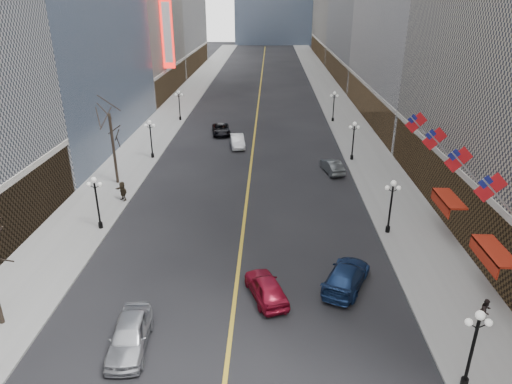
# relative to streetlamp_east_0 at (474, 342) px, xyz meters

# --- Properties ---
(sidewalk_east) EXTENTS (6.00, 230.00, 0.15)m
(sidewalk_east) POSITION_rel_streetlamp_east_0_xyz_m (2.20, 56.00, -2.83)
(sidewalk_east) COLOR gray
(sidewalk_east) RESTS_ON ground
(sidewalk_west) EXTENTS (6.00, 230.00, 0.15)m
(sidewalk_west) POSITION_rel_streetlamp_east_0_xyz_m (-25.80, 56.00, -2.83)
(sidewalk_west) COLOR gray
(sidewalk_west) RESTS_ON ground
(lane_line) EXTENTS (0.25, 200.00, 0.02)m
(lane_line) POSITION_rel_streetlamp_east_0_xyz_m (-11.80, 66.00, -2.89)
(lane_line) COLOR gold
(lane_line) RESTS_ON ground
(streetlamp_east_0) EXTENTS (1.26, 0.44, 4.52)m
(streetlamp_east_0) POSITION_rel_streetlamp_east_0_xyz_m (0.00, 0.00, 0.00)
(streetlamp_east_0) COLOR black
(streetlamp_east_0) RESTS_ON sidewalk_east
(streetlamp_east_1) EXTENTS (1.26, 0.44, 4.52)m
(streetlamp_east_1) POSITION_rel_streetlamp_east_0_xyz_m (0.00, 16.00, 0.00)
(streetlamp_east_1) COLOR black
(streetlamp_east_1) RESTS_ON sidewalk_east
(streetlamp_east_2) EXTENTS (1.26, 0.44, 4.52)m
(streetlamp_east_2) POSITION_rel_streetlamp_east_0_xyz_m (0.00, 34.00, 0.00)
(streetlamp_east_2) COLOR black
(streetlamp_east_2) RESTS_ON sidewalk_east
(streetlamp_east_3) EXTENTS (1.26, 0.44, 4.52)m
(streetlamp_east_3) POSITION_rel_streetlamp_east_0_xyz_m (0.00, 52.00, 0.00)
(streetlamp_east_3) COLOR black
(streetlamp_east_3) RESTS_ON sidewalk_east
(streetlamp_west_1) EXTENTS (1.26, 0.44, 4.52)m
(streetlamp_west_1) POSITION_rel_streetlamp_east_0_xyz_m (-23.60, 16.00, 0.00)
(streetlamp_west_1) COLOR black
(streetlamp_west_1) RESTS_ON sidewalk_west
(streetlamp_west_2) EXTENTS (1.26, 0.44, 4.52)m
(streetlamp_west_2) POSITION_rel_streetlamp_east_0_xyz_m (-23.60, 34.00, 0.00)
(streetlamp_west_2) COLOR black
(streetlamp_west_2) RESTS_ON sidewalk_west
(streetlamp_west_3) EXTENTS (1.26, 0.44, 4.52)m
(streetlamp_west_3) POSITION_rel_streetlamp_east_0_xyz_m (-23.60, 52.00, 0.00)
(streetlamp_west_3) COLOR black
(streetlamp_west_3) RESTS_ON sidewalk_west
(flag_2) EXTENTS (2.87, 0.12, 2.87)m
(flag_2) POSITION_rel_streetlamp_east_0_xyz_m (3.51, 8.00, 4.39)
(flag_2) COLOR #B2B2B7
(flag_2) RESTS_ON ground
(flag_3) EXTENTS (2.87, 0.12, 2.87)m
(flag_3) POSITION_rel_streetlamp_east_0_xyz_m (3.51, 13.00, 4.39)
(flag_3) COLOR #B2B2B7
(flag_3) RESTS_ON ground
(flag_4) EXTENTS (2.87, 0.12, 2.87)m
(flag_4) POSITION_rel_streetlamp_east_0_xyz_m (3.51, 18.00, 4.39)
(flag_4) COLOR #B2B2B7
(flag_4) RESTS_ON ground
(flag_5) EXTENTS (2.87, 0.12, 2.87)m
(flag_5) POSITION_rel_streetlamp_east_0_xyz_m (3.51, 23.00, 4.39)
(flag_5) COLOR #B2B2B7
(flag_5) RESTS_ON ground
(awning_b) EXTENTS (1.40, 4.00, 0.93)m
(awning_b) POSITION_rel_streetlamp_east_0_xyz_m (4.30, 8.00, 0.18)
(awning_b) COLOR #9C2111
(awning_b) RESTS_ON ground
(awning_c) EXTENTS (1.40, 4.00, 0.93)m
(awning_c) POSITION_rel_streetlamp_east_0_xyz_m (4.30, 16.00, 0.18)
(awning_c) COLOR #9C2111
(awning_c) RESTS_ON ground
(theatre_marquee) EXTENTS (2.00, 0.55, 12.00)m
(theatre_marquee) POSITION_rel_streetlamp_east_0_xyz_m (-27.68, 66.00, 9.10)
(theatre_marquee) COLOR red
(theatre_marquee) RESTS_ON ground
(tree_west_far) EXTENTS (3.60, 3.60, 7.92)m
(tree_west_far) POSITION_rel_streetlamp_east_0_xyz_m (-25.30, 26.00, 3.34)
(tree_west_far) COLOR #2D231C
(tree_west_far) RESTS_ON sidewalk_west
(car_nb_near) EXTENTS (2.43, 5.17, 1.71)m
(car_nb_near) POSITION_rel_streetlamp_east_0_xyz_m (-17.19, 2.35, -2.05)
(car_nb_near) COLOR #B2B5BA
(car_nb_near) RESTS_ON ground
(car_nb_mid) EXTENTS (2.30, 4.85, 1.54)m
(car_nb_mid) POSITION_rel_streetlamp_east_0_xyz_m (-13.80, 38.92, -2.13)
(car_nb_mid) COLOR silver
(car_nb_mid) RESTS_ON ground
(car_nb_far) EXTENTS (3.12, 5.39, 1.41)m
(car_nb_far) POSITION_rel_streetlamp_east_0_xyz_m (-16.47, 44.61, -2.19)
(car_nb_far) COLOR black
(car_nb_far) RESTS_ON ground
(car_sb_near) EXTENTS (4.26, 5.89, 1.58)m
(car_sb_near) POSITION_rel_streetlamp_east_0_xyz_m (-4.51, 8.52, -2.11)
(car_sb_near) COLOR navy
(car_sb_near) RESTS_ON ground
(car_sb_mid) EXTENTS (3.28, 4.94, 1.56)m
(car_sb_mid) POSITION_rel_streetlamp_east_0_xyz_m (-9.80, 7.09, -2.12)
(car_sb_mid) COLOR maroon
(car_sb_mid) RESTS_ON ground
(car_sb_far) EXTENTS (2.42, 4.56, 1.43)m
(car_sb_far) POSITION_rel_streetlamp_east_0_xyz_m (-2.80, 29.97, -2.19)
(car_sb_far) COLOR #4A4F51
(car_sb_far) RESTS_ON ground
(ped_east_walk) EXTENTS (0.86, 0.73, 1.55)m
(ped_east_walk) POSITION_rel_streetlamp_east_0_xyz_m (3.04, 4.96, -1.98)
(ped_east_walk) COLOR black
(ped_east_walk) RESTS_ON sidewalk_east
(ped_west_far) EXTENTS (1.62, 1.47, 1.84)m
(ped_west_far) POSITION_rel_streetlamp_east_0_xyz_m (-23.40, 21.64, -1.83)
(ped_west_far) COLOR #2C2418
(ped_west_far) RESTS_ON sidewalk_west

